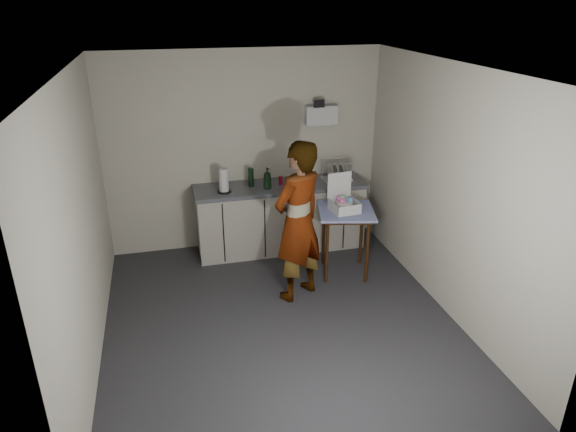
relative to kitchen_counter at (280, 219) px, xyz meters
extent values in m
plane|color=#242428|center=(-0.40, -1.70, -0.43)|extent=(4.00, 4.00, 0.00)
cube|color=beige|center=(-0.40, 0.29, 0.87)|extent=(3.60, 0.02, 2.60)
cube|color=beige|center=(1.39, -1.70, 0.87)|extent=(0.02, 4.00, 2.60)
cube|color=beige|center=(-2.19, -1.70, 0.87)|extent=(0.02, 4.00, 2.60)
cube|color=white|center=(-0.40, -1.70, 2.17)|extent=(3.60, 4.00, 0.01)
cube|color=black|center=(0.00, 0.00, -0.39)|extent=(2.20, 0.52, 0.08)
cube|color=beige|center=(0.00, 0.00, 0.00)|extent=(2.20, 0.58, 0.86)
cube|color=#4D5057|center=(0.00, 0.00, 0.46)|extent=(2.24, 0.62, 0.05)
cube|color=black|center=(-0.80, -0.29, 0.00)|extent=(0.02, 0.01, 0.80)
cube|color=black|center=(-0.27, -0.29, 0.00)|extent=(0.02, 0.01, 0.80)
cube|color=black|center=(0.27, -0.29, 0.00)|extent=(0.01, 0.01, 0.80)
cube|color=black|center=(0.80, -0.29, 0.00)|extent=(0.02, 0.01, 0.80)
cube|color=silver|center=(0.60, 0.22, 1.32)|extent=(0.42, 0.16, 0.24)
cube|color=silver|center=(0.60, 0.27, 1.18)|extent=(0.30, 0.06, 0.04)
cube|color=black|center=(0.55, 0.13, 1.48)|extent=(0.14, 0.02, 0.10)
cylinder|color=#371B0C|center=(0.32, -1.04, -0.04)|extent=(0.04, 0.04, 0.77)
cylinder|color=#371B0C|center=(0.78, -1.14, -0.04)|extent=(0.04, 0.04, 0.77)
cylinder|color=#371B0C|center=(0.43, -0.57, -0.04)|extent=(0.04, 0.04, 0.77)
cylinder|color=#371B0C|center=(0.89, -0.68, -0.04)|extent=(0.04, 0.04, 0.77)
cube|color=#371B0C|center=(0.61, -0.86, 0.36)|extent=(0.68, 0.68, 0.04)
cube|color=navy|center=(0.61, -0.86, 0.40)|extent=(0.78, 0.78, 0.03)
imported|color=#B2A593|center=(-0.09, -1.23, 0.49)|extent=(0.80, 0.72, 1.83)
imported|color=black|center=(-0.19, -0.10, 0.62)|extent=(0.14, 0.14, 0.28)
cylinder|color=red|center=(0.01, 0.00, 0.54)|extent=(0.06, 0.06, 0.11)
cylinder|color=black|center=(-0.38, 0.03, 0.61)|extent=(0.07, 0.07, 0.25)
cylinder|color=black|center=(-0.74, -0.10, 0.49)|extent=(0.17, 0.17, 0.02)
cylinder|color=silver|center=(-0.74, -0.10, 0.64)|extent=(0.12, 0.12, 0.29)
cube|color=silver|center=(0.78, -0.03, 0.49)|extent=(0.40, 0.30, 0.02)
cylinder|color=silver|center=(0.60, -0.15, 0.63)|extent=(0.01, 0.01, 0.26)
cylinder|color=silver|center=(0.96, -0.15, 0.63)|extent=(0.01, 0.01, 0.26)
cylinder|color=silver|center=(0.60, 0.10, 0.63)|extent=(0.01, 0.01, 0.26)
cylinder|color=silver|center=(0.96, 0.10, 0.63)|extent=(0.01, 0.01, 0.26)
cylinder|color=silver|center=(0.68, -0.03, 0.61)|extent=(0.05, 0.22, 0.22)
cylinder|color=silver|center=(0.76, -0.03, 0.61)|extent=(0.05, 0.22, 0.22)
cylinder|color=silver|center=(0.84, -0.03, 0.61)|extent=(0.05, 0.22, 0.22)
cube|color=silver|center=(0.57, -0.88, 0.42)|extent=(0.33, 0.33, 0.01)
cube|color=silver|center=(0.59, -1.02, 0.48)|extent=(0.30, 0.04, 0.11)
cube|color=silver|center=(0.56, -0.73, 0.48)|extent=(0.30, 0.04, 0.11)
cube|color=silver|center=(0.43, -0.89, 0.48)|extent=(0.04, 0.30, 0.11)
cube|color=silver|center=(0.72, -0.86, 0.48)|extent=(0.04, 0.30, 0.11)
cube|color=silver|center=(0.56, -0.72, 0.69)|extent=(0.30, 0.04, 0.30)
cylinder|color=white|center=(0.57, -0.88, 0.48)|extent=(0.20, 0.20, 0.11)
sphere|color=#FF5DBD|center=(0.53, -0.92, 0.55)|extent=(0.07, 0.07, 0.07)
sphere|color=#558CE8|center=(0.63, -0.91, 0.55)|extent=(0.07, 0.07, 0.07)
sphere|color=#62F075|center=(0.57, -0.82, 0.55)|extent=(0.07, 0.07, 0.07)
sphere|color=#FF5DBD|center=(0.52, -0.83, 0.55)|extent=(0.07, 0.07, 0.07)
camera|label=1|loc=(-1.42, -6.14, 2.75)|focal=32.00mm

